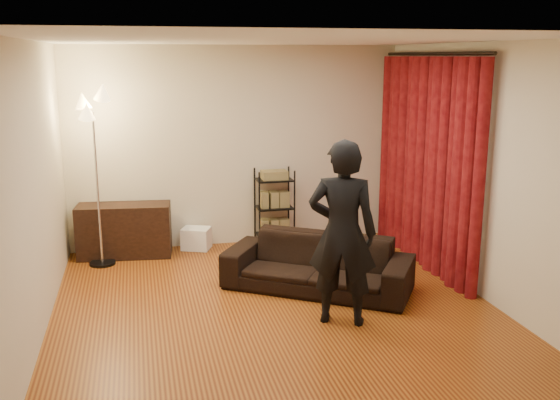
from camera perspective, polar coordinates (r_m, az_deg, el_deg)
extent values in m
plane|color=#915318|center=(6.49, -0.27, -10.14)|extent=(5.00, 5.00, 0.00)
plane|color=white|center=(5.97, -0.30, 14.44)|extent=(5.00, 5.00, 0.00)
plane|color=beige|center=(8.51, -4.01, 4.87)|extent=(5.00, 0.00, 5.00)
plane|color=beige|center=(3.77, 8.19, -5.74)|extent=(5.00, 0.00, 5.00)
plane|color=beige|center=(6.02, -21.68, 0.55)|extent=(0.00, 5.00, 5.00)
plane|color=beige|center=(6.93, 18.20, 2.37)|extent=(0.00, 5.00, 5.00)
cylinder|color=black|center=(7.76, 13.85, 12.86)|extent=(0.04, 2.65, 0.04)
imported|color=black|center=(6.97, 3.45, -5.85)|extent=(2.15, 1.80, 0.60)
imported|color=black|center=(5.98, 5.71, -3.04)|extent=(0.78, 0.66, 1.81)
cube|color=black|center=(8.34, -14.03, -2.72)|extent=(1.22, 0.56, 0.69)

